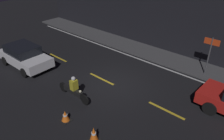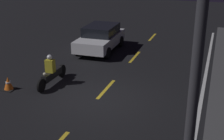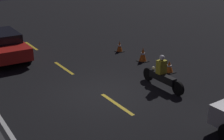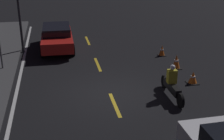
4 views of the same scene
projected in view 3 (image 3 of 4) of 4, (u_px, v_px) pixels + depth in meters
The scene contains 10 objects.
ground_plane at pixel (102, 94), 12.04m from camera, with size 56.00×56.00×0.00m, color black.
lane_dash_c at pixel (117, 104), 11.26m from camera, with size 2.00×0.14×0.01m.
lane_dash_d at pixel (64, 68), 14.78m from camera, with size 2.00×0.14×0.01m.
lane_dash_e at pixel (31, 46), 18.31m from camera, with size 2.00×0.14×0.01m.
lane_solid_kerb at pixel (2, 121), 10.09m from camera, with size 25.20×0.14×0.01m.
taxi_red at pixel (3, 44), 15.91m from camera, with size 4.29×1.91×1.37m.
motorcycle at pixel (162, 75), 12.48m from camera, with size 2.35×0.36×1.35m.
traffic_cone_near at pixel (169, 67), 14.17m from camera, with size 0.49×0.49×0.55m.
traffic_cone_mid at pixel (143, 55), 15.59m from camera, with size 0.49×0.49×0.72m.
traffic_cone_far at pixel (120, 46), 17.16m from camera, with size 0.41×0.41×0.61m.
Camera 3 is at (-9.36, 5.67, 5.12)m, focal length 50.00 mm.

